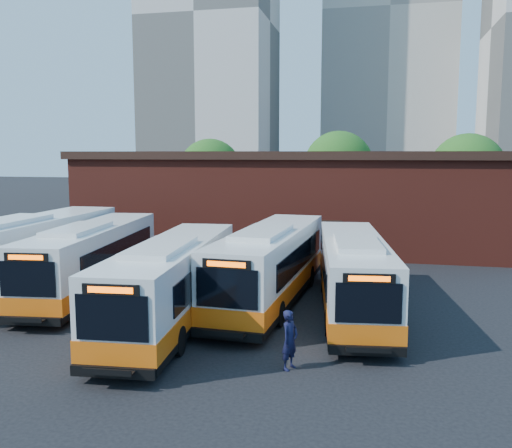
% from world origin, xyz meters
% --- Properties ---
extents(ground, '(220.00, 220.00, 0.00)m').
position_xyz_m(ground, '(0.00, 0.00, 0.00)').
color(ground, black).
extents(bus_farwest, '(2.88, 12.78, 3.46)m').
position_xyz_m(bus_farwest, '(-10.13, 4.25, 1.57)').
color(bus_farwest, silver).
rests_on(bus_farwest, ground).
extents(bus_west, '(3.72, 11.91, 3.20)m').
position_xyz_m(bus_west, '(-6.98, 4.25, 1.45)').
color(bus_west, silver).
rests_on(bus_west, ground).
extents(bus_midwest, '(3.31, 11.87, 3.20)m').
position_xyz_m(bus_midwest, '(-1.76, 0.77, 1.45)').
color(bus_midwest, silver).
rests_on(bus_midwest, ground).
extents(bus_mideast, '(3.18, 12.17, 3.28)m').
position_xyz_m(bus_mideast, '(1.22, 4.47, 1.49)').
color(bus_mideast, silver).
rests_on(bus_mideast, ground).
extents(bus_east, '(3.66, 11.55, 3.10)m').
position_xyz_m(bus_east, '(4.71, 3.74, 1.41)').
color(bus_east, silver).
rests_on(bus_east, ground).
extents(transit_worker, '(0.65, 0.76, 1.77)m').
position_xyz_m(transit_worker, '(3.15, -2.60, 0.88)').
color(transit_worker, black).
rests_on(transit_worker, ground).
extents(depot_building, '(28.60, 12.60, 6.40)m').
position_xyz_m(depot_building, '(0.00, 20.00, 3.26)').
color(depot_building, maroon).
rests_on(depot_building, ground).
extents(tree_west, '(6.00, 6.00, 7.65)m').
position_xyz_m(tree_west, '(-10.00, 32.00, 4.64)').
color(tree_west, '#382314').
rests_on(tree_west, ground).
extents(tree_mid, '(6.56, 6.56, 8.36)m').
position_xyz_m(tree_mid, '(2.00, 34.00, 5.08)').
color(tree_mid, '#382314').
rests_on(tree_mid, ground).
extents(tree_east, '(6.24, 6.24, 7.96)m').
position_xyz_m(tree_east, '(13.00, 31.00, 4.83)').
color(tree_east, '#382314').
rests_on(tree_east, ground).
extents(tower_left, '(20.00, 18.00, 56.20)m').
position_xyz_m(tower_left, '(-22.00, 72.00, 27.84)').
color(tower_left, beige).
rests_on(tower_left, ground).
extents(tower_center, '(22.00, 20.00, 61.20)m').
position_xyz_m(tower_center, '(7.00, 86.00, 30.34)').
color(tower_center, '#B4AFA4').
rests_on(tower_center, ground).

